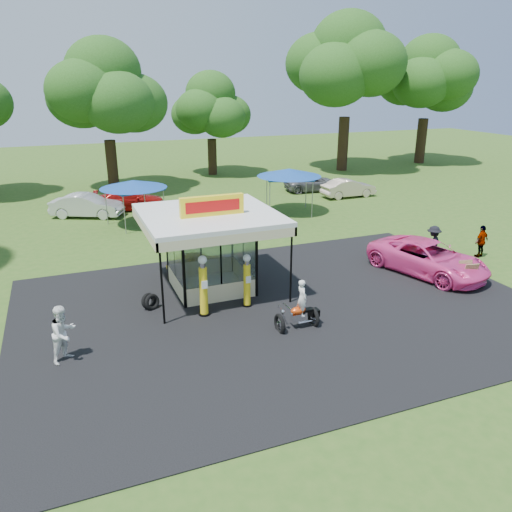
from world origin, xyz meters
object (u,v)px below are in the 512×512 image
object	(u,v)px
spectator_west	(64,334)
pink_sedan	(428,258)
bg_car_b	(130,200)
bg_car_a	(87,206)
kiosk_car	(197,262)
gas_pump_left	(203,287)
bg_car_e	(348,188)
motorcycle	(300,309)
gas_pump_right	(247,282)
spectator_east_b	(481,241)
a_frame_sign	(467,274)
spectator_east_a	(433,244)
gas_station_kiosk	(210,249)
tent_west	(133,184)
bg_car_d	(313,183)
tent_east	(289,173)

from	to	relation	value
spectator_west	pink_sedan	bearing A→B (deg)	-34.87
bg_car_b	bg_car_a	bearing A→B (deg)	114.44
kiosk_car	gas_pump_left	bearing A→B (deg)	167.89
bg_car_a	bg_car_e	xyz separation A→B (m)	(18.90, -1.20, -0.07)
motorcycle	bg_car_b	distance (m)	20.09
gas_pump_right	spectator_east_b	world-z (taller)	gas_pump_right
pink_sedan	spectator_east_b	distance (m)	4.14
motorcycle	a_frame_sign	distance (m)	8.43
pink_sedan	spectator_east_a	bearing A→B (deg)	26.57
a_frame_sign	kiosk_car	world-z (taller)	a_frame_sign
motorcycle	kiosk_car	size ratio (longest dim) A/B	0.69
gas_station_kiosk	pink_sedan	size ratio (longest dim) A/B	0.97
kiosk_car	spectator_east_b	world-z (taller)	spectator_east_b
spectator_east_b	pink_sedan	bearing A→B (deg)	0.01
a_frame_sign	tent_west	world-z (taller)	tent_west
bg_car_e	gas_pump_right	bearing A→B (deg)	136.87
gas_station_kiosk	kiosk_car	xyz separation A→B (m)	(-0.00, 2.21, -1.30)
kiosk_car	spectator_west	xyz separation A→B (m)	(-5.97, -6.04, 0.47)
pink_sedan	gas_pump_right	bearing A→B (deg)	164.82
gas_pump_right	spectator_west	size ratio (longest dim) A/B	1.15
spectator_east_b	tent_west	world-z (taller)	tent_west
gas_station_kiosk	bg_car_e	distance (m)	19.82
bg_car_a	kiosk_car	bearing A→B (deg)	-136.56
gas_station_kiosk	tent_west	bearing A→B (deg)	97.33
spectator_west	bg_car_d	distance (m)	27.74
bg_car_b	bg_car_d	bearing A→B (deg)	-79.66
gas_pump_left	spectator_east_a	world-z (taller)	gas_pump_left
tent_west	bg_car_a	bearing A→B (deg)	130.14
gas_pump_right	bg_car_e	distance (m)	20.76
gas_station_kiosk	bg_car_a	size ratio (longest dim) A/B	1.18
gas_station_kiosk	gas_pump_left	size ratio (longest dim) A/B	2.23
a_frame_sign	spectator_east_a	size ratio (longest dim) A/B	0.61
bg_car_d	tent_east	bearing A→B (deg)	145.82
gas_pump_left	motorcycle	size ratio (longest dim) A/B	1.25
gas_pump_right	pink_sedan	xyz separation A→B (m)	(8.96, 0.24, -0.28)
a_frame_sign	spectator_west	bearing A→B (deg)	-170.11
bg_car_d	tent_west	size ratio (longest dim) A/B	1.15
gas_pump_right	pink_sedan	size ratio (longest dim) A/B	0.39
spectator_east_a	tent_west	distance (m)	17.36
tent_east	spectator_east_b	bearing A→B (deg)	-65.72
spectator_west	tent_west	xyz separation A→B (m)	(4.53, 15.02, 1.58)
motorcycle	kiosk_car	bearing A→B (deg)	104.91
pink_sedan	bg_car_d	world-z (taller)	pink_sedan
kiosk_car	tent_west	xyz separation A→B (m)	(-1.44, 8.98, 2.05)
bg_car_a	tent_east	world-z (taller)	tent_east
spectator_east_b	bg_car_d	xyz separation A→B (m)	(-0.48, 17.16, -0.19)
tent_west	pink_sedan	bearing A→B (deg)	-49.55
pink_sedan	spectator_east_b	bearing A→B (deg)	-4.28
gas_station_kiosk	bg_car_e	bearing A→B (deg)	41.57
spectator_east_b	kiosk_car	bearing A→B (deg)	-25.78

